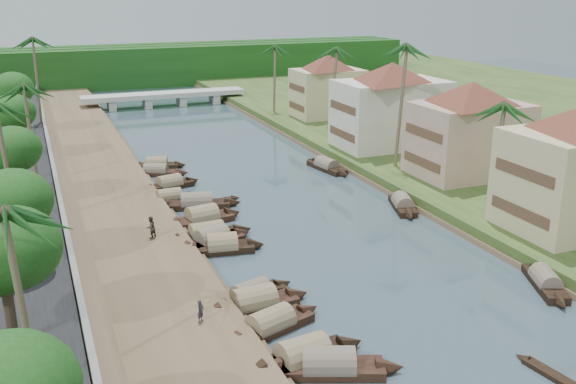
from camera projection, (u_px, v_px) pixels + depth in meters
name	position (u px, v px, depth m)	size (l,w,h in m)	color
ground	(359.00, 265.00, 48.44)	(220.00, 220.00, 0.00)	#384B55
left_bank	(108.00, 206.00, 60.25)	(10.00, 180.00, 0.80)	brown
right_bank	(425.00, 166.00, 72.67)	(16.00, 180.00, 1.20)	#2A441B
road	(10.00, 214.00, 57.13)	(8.00, 180.00, 1.40)	black
retaining_wall	(60.00, 202.00, 58.46)	(0.40, 180.00, 1.10)	slate
treeline	(136.00, 65.00, 135.42)	(120.00, 14.00, 8.00)	#153E11
bridge	(164.00, 96.00, 111.42)	(28.00, 4.00, 2.40)	#AFB0A5
building_mid	(469.00, 128.00, 66.03)	(14.11, 14.11, 9.70)	tan
building_far	(391.00, 104.00, 77.94)	(15.59, 15.59, 10.20)	silver
building_distant	(328.00, 85.00, 96.10)	(12.62, 12.62, 9.20)	#C3B482
sampan_0	(329.00, 366.00, 34.84)	(8.49, 4.70, 2.23)	black
sampan_1	(303.00, 358.00, 35.64)	(8.36, 2.90, 2.41)	black
sampan_2	(271.00, 325.00, 39.06)	(8.12, 4.11, 2.13)	black
sampan_3	(251.00, 295.00, 42.89)	(7.18, 3.52, 1.95)	black
sampan_4	(254.00, 303.00, 41.75)	(8.14, 2.31, 2.28)	black
sampan_5	(222.00, 247.00, 50.76)	(7.18, 2.88, 2.24)	black
sampan_6	(212.00, 241.00, 51.99)	(7.64, 3.71, 2.23)	black
sampan_7	(207.00, 235.00, 53.22)	(8.19, 2.09, 2.17)	black
sampan_8	(202.00, 218.00, 56.91)	(7.97, 3.10, 2.39)	black
sampan_9	(197.00, 204.00, 60.82)	(8.78, 3.70, 2.19)	black
sampan_10	(169.00, 198.00, 62.36)	(6.79, 1.83, 1.90)	black
sampan_11	(170.00, 185.00, 66.60)	(7.19, 3.32, 2.05)	black
sampan_12	(156.00, 172.00, 71.25)	(7.37, 4.40, 1.84)	black
sampan_13	(157.00, 165.00, 73.90)	(6.88, 3.32, 1.90)	black
sampan_14	(545.00, 282.00, 44.76)	(4.29, 7.56, 1.90)	black
sampan_15	(403.00, 205.00, 60.50)	(3.82, 7.51, 2.02)	black
sampan_16	(327.00, 166.00, 73.29)	(2.88, 8.38, 2.04)	black
canoe_0	(555.00, 377.00, 34.46)	(1.53, 5.34, 0.70)	black
canoe_1	(265.00, 302.00, 42.61)	(5.36, 1.68, 0.86)	black
canoe_2	(217.00, 201.00, 62.39)	(4.94, 1.52, 0.71)	black
palm_1	(500.00, 108.00, 55.48)	(3.20, 3.20, 10.60)	#71604B
palm_2	(402.00, 49.00, 66.87)	(3.20, 3.20, 14.48)	#71604B
palm_3	(331.00, 51.00, 84.64)	(3.20, 3.20, 12.48)	#71604B
palm_4	(12.00, 215.00, 28.39)	(3.20, 3.20, 10.84)	#71604B
palm_6	(25.00, 88.00, 62.84)	(3.20, 3.20, 10.90)	#71604B
palm_7	(274.00, 48.00, 98.49)	(3.20, 3.20, 11.48)	#71604B
palm_8	(32.00, 41.00, 88.47)	(3.20, 3.20, 13.26)	#71604B
tree_1	(1.00, 253.00, 33.58)	(5.40, 5.40, 7.71)	#473828
tree_2	(6.00, 205.00, 43.27)	(5.37, 5.37, 6.92)	#473828
tree_3	(8.00, 152.00, 56.54)	(4.98, 4.98, 6.84)	#473828
tree_4	(9.00, 115.00, 71.22)	(4.94, 4.94, 7.14)	#473828
tree_5	(10.00, 91.00, 84.23)	(5.30, 5.30, 7.77)	#473828
tree_6	(410.00, 102.00, 83.02)	(4.32, 4.32, 6.40)	#473828
person_near	(201.00, 311.00, 38.53)	(0.52, 0.34, 1.42)	#27252C
person_far	(151.00, 227.00, 51.32)	(0.87, 0.68, 1.79)	#363126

